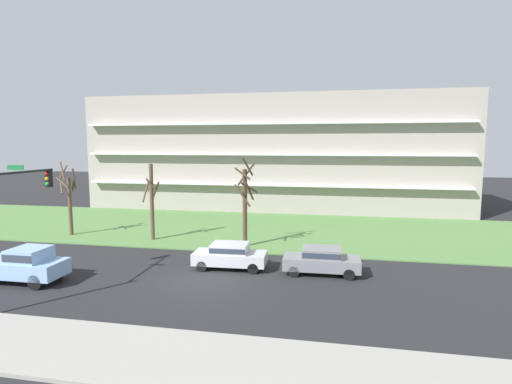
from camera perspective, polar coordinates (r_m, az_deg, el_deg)
name	(u,v)px	position (r m, az deg, el deg)	size (l,w,h in m)	color
ground	(203,281)	(22.81, -7.55, -12.51)	(160.00, 160.00, 0.00)	#232326
sidewalk_curb_near	(132,354)	(16.02, -17.27, -21.20)	(80.00, 4.00, 0.15)	#99968E
grass_lawn_strip	(253,229)	(35.87, -0.45, -5.25)	(80.00, 16.00, 0.08)	#547F42
apartment_building	(275,153)	(48.60, 2.73, 5.57)	(42.71, 12.34, 12.99)	#9E938C
tree_far_left	(69,199)	(36.24, -25.11, -0.90)	(1.53, 1.52, 6.15)	brown
tree_left	(152,201)	(32.24, -14.66, -1.21)	(1.21, 1.19, 6.03)	brown
tree_center	(245,201)	(29.04, -1.55, -1.35)	(1.70, 1.71, 6.62)	#4C3828
sedan_silver_near_left	(230,255)	(24.59, -3.74, -8.90)	(4.47, 1.98, 1.57)	#B7BABF
pickup_blue_center_left	(20,264)	(25.70, -30.66, -8.83)	(5.42, 2.04, 1.95)	#8CB2E0
sedan_gray_center_right	(321,260)	(23.85, 9.32, -9.48)	(4.43, 1.86, 1.57)	slate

